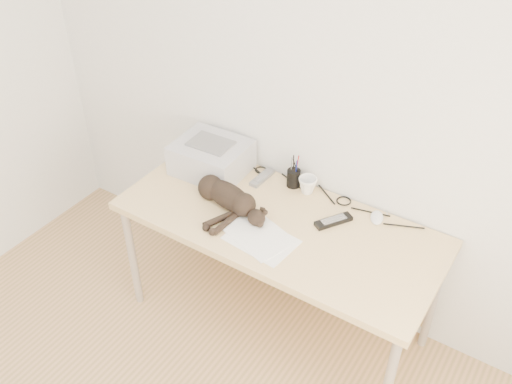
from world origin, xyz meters
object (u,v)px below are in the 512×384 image
Objects in this scene: printer at (211,157)px; pen_cup at (294,178)px; desk at (287,232)px; cat at (225,196)px; mug at (308,185)px; mouse at (377,216)px.

pen_cup is at bearing 15.15° from printer.
desk is 0.58m from printer.
pen_cup reaches higher than desk.
printer reaches higher than cat.
printer is 0.67× the size of cat.
mug is 0.52× the size of pen_cup.
cat is 6.07× the size of mug.
cat is 0.75m from mouse.
desk is 14.72× the size of mouse.
mug is 0.39m from mouse.
printer reaches higher than mouse.
desk is at bearing -9.02° from printer.
mouse is (0.48, -0.01, -0.03)m from pen_cup.
cat is 3.18× the size of pen_cup.
mouse is at bearing 36.13° from cat.
mug is 0.88× the size of mouse.
pen_cup is (-0.09, 0.20, 0.18)m from desk.
pen_cup reaches higher than printer.
desk is at bearing -91.21° from mug.
pen_cup is 0.48m from mouse.
mug is at bearing 58.64° from cat.
cat is at bearing -175.44° from mouse.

